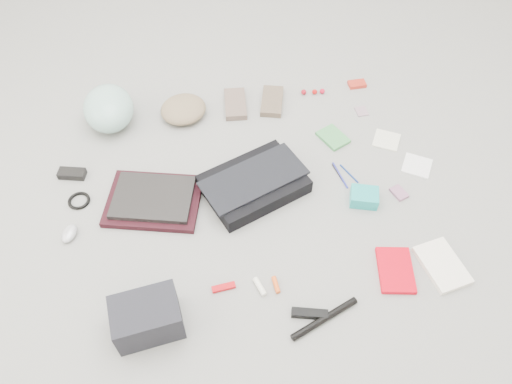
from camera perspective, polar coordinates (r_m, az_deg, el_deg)
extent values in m
plane|color=gray|center=(2.08, 0.00, -0.84)|extent=(4.00, 4.00, 0.00)
cube|color=black|center=(2.09, -0.25, 0.92)|extent=(0.47, 0.39, 0.07)
cube|color=black|center=(2.06, -0.26, 1.61)|extent=(0.47, 0.32, 0.01)
cube|color=black|center=(2.11, -11.61, -1.00)|extent=(0.45, 0.39, 0.03)
cube|color=black|center=(2.09, -11.71, -0.60)|extent=(0.38, 0.32, 0.02)
ellipsoid|color=#9FD1C6|center=(2.43, -16.50, 9.16)|extent=(0.23, 0.29, 0.17)
ellipsoid|color=#846E53|center=(2.42, -8.31, 9.35)|extent=(0.28, 0.27, 0.08)
cube|color=#715C50|center=(2.46, -2.37, 10.02)|extent=(0.13, 0.22, 0.03)
cube|color=brown|center=(2.48, 1.85, 10.32)|extent=(0.16, 0.22, 0.03)
cube|color=black|center=(2.29, -20.29, 1.98)|extent=(0.12, 0.08, 0.03)
torus|color=black|center=(2.20, -19.58, -0.94)|extent=(0.11, 0.11, 0.01)
ellipsoid|color=#B3B4BC|center=(2.10, -20.56, -4.45)|extent=(0.08, 0.10, 0.03)
cube|color=black|center=(1.78, -12.35, -13.84)|extent=(0.23, 0.17, 0.15)
cube|color=#B4080E|center=(1.86, -3.72, -10.81)|extent=(0.09, 0.03, 0.01)
cylinder|color=white|center=(1.86, 0.42, -10.76)|extent=(0.04, 0.08, 0.02)
cylinder|color=#E5551A|center=(1.86, 2.29, -10.54)|extent=(0.02, 0.07, 0.02)
cube|color=black|center=(1.82, 6.15, -13.66)|extent=(0.13, 0.07, 0.03)
cylinder|color=black|center=(1.82, 7.83, -14.14)|extent=(0.27, 0.11, 0.03)
cube|color=red|center=(1.96, 15.65, -8.60)|extent=(0.17, 0.22, 0.02)
cube|color=white|center=(2.03, 20.50, -7.83)|extent=(0.16, 0.22, 0.02)
cube|color=#408B4A|center=(2.33, 8.79, 6.19)|extent=(0.14, 0.16, 0.02)
cylinder|color=navy|center=(2.19, 9.58, 1.91)|extent=(0.02, 0.15, 0.01)
cylinder|color=black|center=(2.19, 9.44, 2.01)|extent=(0.02, 0.12, 0.01)
cylinder|color=navy|center=(2.20, 10.60, 2.08)|extent=(0.05, 0.12, 0.01)
cube|color=#1FAEAC|center=(2.10, 12.26, -0.57)|extent=(0.14, 0.13, 0.06)
cube|color=#A3688B|center=(2.18, 16.02, -0.09)|extent=(0.07, 0.08, 0.01)
cube|color=beige|center=(2.38, 14.69, 5.76)|extent=(0.16, 0.16, 0.01)
cube|color=white|center=(2.31, 17.92, 2.88)|extent=(0.16, 0.16, 0.01)
sphere|color=maroon|center=(2.54, 5.47, 11.30)|extent=(0.03, 0.03, 0.03)
sphere|color=red|center=(2.55, 6.71, 11.30)|extent=(0.03, 0.03, 0.03)
sphere|color=red|center=(2.55, 7.58, 11.35)|extent=(0.03, 0.03, 0.03)
cube|color=red|center=(2.63, 11.47, 12.00)|extent=(0.09, 0.06, 0.02)
cube|color=gray|center=(2.49, 11.96, 9.02)|extent=(0.06, 0.07, 0.00)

